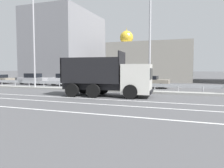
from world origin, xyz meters
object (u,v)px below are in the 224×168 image
at_px(street_lamp_1, 33,37).
at_px(parked_car_1, 0,79).
at_px(dump_truck, 118,80).
at_px(street_lamp_2, 150,27).
at_px(parked_car_5, 151,82).
at_px(parked_car_2, 34,79).
at_px(parked_car_4, 102,80).
at_px(parked_car_3, 66,80).
at_px(church_tower, 126,55).
at_px(median_road_sign, 76,78).

bearing_deg(street_lamp_1, parked_car_1, 153.36).
bearing_deg(dump_truck, street_lamp_2, 143.49).
bearing_deg(parked_car_5, street_lamp_2, 8.86).
xyz_separation_m(parked_car_2, parked_car_4, (10.12, 0.10, -0.01)).
bearing_deg(parked_car_4, street_lamp_1, -52.51).
distance_m(parked_car_3, parked_car_4, 4.77).
bearing_deg(parked_car_5, church_tower, -157.74).
xyz_separation_m(parked_car_1, parked_car_4, (16.60, -0.29, 0.08)).
bearing_deg(median_road_sign, street_lamp_1, -178.63).
distance_m(dump_truck, median_road_sign, 6.56).
distance_m(street_lamp_1, parked_car_3, 6.85).
distance_m(street_lamp_1, parked_car_4, 9.16).
distance_m(dump_truck, street_lamp_2, 5.80).
height_order(dump_truck, parked_car_4, dump_truck).
bearing_deg(parked_car_3, church_tower, -178.74).
bearing_deg(parked_car_4, parked_car_1, -94.37).
bearing_deg(parked_car_3, dump_truck, 51.22).
xyz_separation_m(parked_car_2, parked_car_5, (16.10, 0.13, -0.04)).
relative_size(dump_truck, median_road_sign, 3.29).
xyz_separation_m(parked_car_3, parked_car_4, (4.76, 0.35, -0.03)).
height_order(parked_car_1, parked_car_4, parked_car_4).
height_order(median_road_sign, parked_car_3, median_road_sign).
height_order(street_lamp_1, parked_car_4, street_lamp_1).
height_order(street_lamp_1, street_lamp_2, street_lamp_2).
bearing_deg(church_tower, street_lamp_2, -69.98).
height_order(parked_car_3, parked_car_5, parked_car_3).
distance_m(parked_car_1, parked_car_2, 6.49).
bearing_deg(street_lamp_2, street_lamp_1, 179.46).
bearing_deg(church_tower, parked_car_2, -100.53).
bearing_deg(parked_car_5, parked_car_4, -89.46).
relative_size(street_lamp_1, parked_car_3, 2.30).
relative_size(dump_truck, street_lamp_2, 0.68).
distance_m(parked_car_1, parked_car_4, 16.60).
xyz_separation_m(street_lamp_1, street_lamp_2, (12.66, -0.12, 0.22)).
bearing_deg(church_tower, parked_car_4, -79.52).
xyz_separation_m(parked_car_3, parked_car_5, (10.75, 0.38, -0.06)).
xyz_separation_m(parked_car_1, parked_car_5, (22.58, -0.26, 0.05)).
relative_size(parked_car_2, parked_car_5, 1.15).
bearing_deg(parked_car_2, street_lamp_1, 43.63).
distance_m(parked_car_2, church_tower, 28.20).
distance_m(parked_car_2, parked_car_4, 10.12).
height_order(street_lamp_1, parked_car_3, street_lamp_1).
bearing_deg(parked_car_1, parked_car_4, 93.70).
distance_m(median_road_sign, parked_car_5, 8.36).
bearing_deg(median_road_sign, dump_truck, -30.84).
bearing_deg(parked_car_2, church_tower, 172.74).
distance_m(street_lamp_1, church_tower, 32.33).
xyz_separation_m(dump_truck, parked_car_4, (-4.93, 8.32, -0.55)).
xyz_separation_m(dump_truck, parked_car_5, (1.06, 8.36, -0.58)).
distance_m(parked_car_1, parked_car_5, 22.58).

